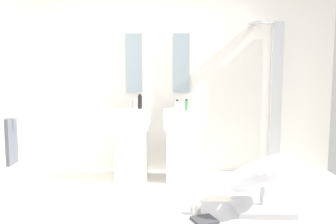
% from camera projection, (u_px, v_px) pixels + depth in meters
% --- Properties ---
extents(ground_plane, '(4.80, 3.60, 0.04)m').
position_uv_depth(ground_plane, '(152.00, 218.00, 3.39)').
color(ground_plane, silver).
extents(rear_partition, '(4.80, 0.10, 2.60)m').
position_uv_depth(rear_partition, '(158.00, 78.00, 4.88)').
color(rear_partition, silver).
rests_on(rear_partition, ground_plane).
extents(pedestal_sink_left, '(0.48, 0.48, 1.01)m').
position_uv_depth(pedestal_sink_left, '(132.00, 141.00, 4.53)').
color(pedestal_sink_left, white).
rests_on(pedestal_sink_left, ground_plane).
extents(pedestal_sink_right, '(0.48, 0.48, 1.01)m').
position_uv_depth(pedestal_sink_right, '(182.00, 142.00, 4.53)').
color(pedestal_sink_right, white).
rests_on(pedestal_sink_right, ground_plane).
extents(vanity_mirror_left, '(0.22, 0.03, 0.80)m').
position_uv_depth(vanity_mirror_left, '(134.00, 63.00, 4.79)').
color(vanity_mirror_left, '#8C9EA8').
extents(vanity_mirror_right, '(0.22, 0.03, 0.80)m').
position_uv_depth(vanity_mirror_right, '(181.00, 63.00, 4.79)').
color(vanity_mirror_right, '#8C9EA8').
extents(shower_column, '(0.49, 0.24, 2.05)m').
position_uv_depth(shower_column, '(275.00, 95.00, 4.77)').
color(shower_column, '#B7BABF').
rests_on(shower_column, ground_plane).
extents(lounge_chair, '(1.07, 1.07, 0.65)m').
position_uv_depth(lounge_chair, '(263.00, 176.00, 3.49)').
color(lounge_chair, '#B7BABF').
rests_on(lounge_chair, ground_plane).
extents(towel_rack, '(0.37, 0.22, 0.95)m').
position_uv_depth(towel_rack, '(9.00, 143.00, 3.74)').
color(towel_rack, '#B7BABF').
rests_on(towel_rack, ground_plane).
extents(area_rug, '(1.24, 0.74, 0.01)m').
position_uv_depth(area_rug, '(187.00, 216.00, 3.37)').
color(area_rug, '#B2B2B7').
rests_on(area_rug, ground_plane).
extents(magazine_charcoal, '(0.27, 0.27, 0.02)m').
position_uv_depth(magazine_charcoal, '(204.00, 220.00, 3.24)').
color(magazine_charcoal, '#38383D').
rests_on(magazine_charcoal, area_rug).
extents(coffee_mug, '(0.08, 0.08, 0.11)m').
position_uv_depth(coffee_mug, '(197.00, 209.00, 3.40)').
color(coffee_mug, white).
rests_on(coffee_mug, area_rug).
extents(soap_bottle_black, '(0.05, 0.05, 0.19)m').
position_uv_depth(soap_bottle_black, '(140.00, 102.00, 4.57)').
color(soap_bottle_black, black).
rests_on(soap_bottle_black, pedestal_sink_left).
extents(soap_bottle_clear, '(0.05, 0.05, 0.13)m').
position_uv_depth(soap_bottle_clear, '(177.00, 106.00, 4.34)').
color(soap_bottle_clear, silver).
rests_on(soap_bottle_clear, pedestal_sink_right).
extents(soap_bottle_blue, '(0.04, 0.04, 0.18)m').
position_uv_depth(soap_bottle_blue, '(139.00, 102.00, 4.61)').
color(soap_bottle_blue, '#4C72B7').
rests_on(soap_bottle_blue, pedestal_sink_left).
extents(soap_bottle_green, '(0.05, 0.05, 0.14)m').
position_uv_depth(soap_bottle_green, '(186.00, 105.00, 4.33)').
color(soap_bottle_green, '#59996B').
rests_on(soap_bottle_green, pedestal_sink_right).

